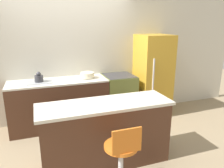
# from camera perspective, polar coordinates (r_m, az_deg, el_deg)

# --- Properties ---
(ground_plane) EXTENTS (14.00, 14.00, 0.00)m
(ground_plane) POSITION_cam_1_polar(r_m,az_deg,el_deg) (4.26, -8.93, -12.00)
(ground_plane) COLOR #998466
(wall_back) EXTENTS (8.00, 0.06, 2.60)m
(wall_back) POSITION_cam_1_polar(r_m,az_deg,el_deg) (4.48, -11.24, 6.88)
(wall_back) COLOR beige
(wall_back) RESTS_ON ground_plane
(back_counter) EXTENTS (1.82, 0.62, 0.93)m
(back_counter) POSITION_cam_1_polar(r_m,az_deg,el_deg) (4.34, -13.56, -5.04)
(back_counter) COLOR #4C2D1E
(back_counter) RESTS_ON ground_plane
(kitchen_island) EXTENTS (1.84, 0.60, 0.92)m
(kitchen_island) POSITION_cam_1_polar(r_m,az_deg,el_deg) (3.17, -1.69, -12.76)
(kitchen_island) COLOR #4C2D1E
(kitchen_island) RESTS_ON ground_plane
(oven_range) EXTENTS (0.61, 0.63, 0.93)m
(oven_range) POSITION_cam_1_polar(r_m,az_deg,el_deg) (4.60, 1.81, -3.34)
(oven_range) COLOR olive
(oven_range) RESTS_ON ground_plane
(refrigerator) EXTENTS (0.67, 0.68, 1.73)m
(refrigerator) POSITION_cam_1_polar(r_m,az_deg,el_deg) (4.79, 10.60, 2.17)
(refrigerator) COLOR gold
(refrigerator) RESTS_ON ground_plane
(stool_chair) EXTENTS (0.39, 0.39, 0.91)m
(stool_chair) POSITION_cam_1_polar(r_m,az_deg,el_deg) (2.67, 2.54, -19.04)
(stool_chair) COLOR #B7B7BC
(stool_chair) RESTS_ON ground_plane
(kettle) EXTENTS (0.15, 0.15, 0.19)m
(kettle) POSITION_cam_1_polar(r_m,az_deg,el_deg) (4.17, -18.58, 1.53)
(kettle) COLOR #333338
(kettle) RESTS_ON back_counter
(mixing_bowl) EXTENTS (0.26, 0.26, 0.11)m
(mixing_bowl) POSITION_cam_1_polar(r_m,az_deg,el_deg) (4.27, -6.48, 2.33)
(mixing_bowl) COLOR beige
(mixing_bowl) RESTS_ON back_counter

